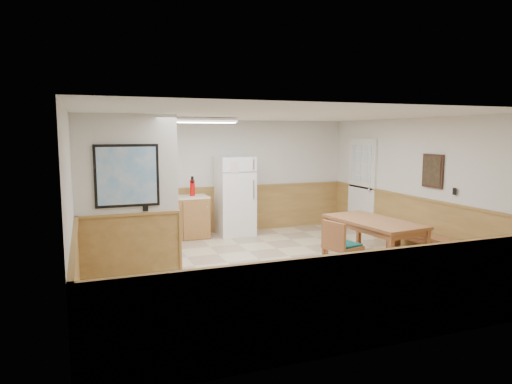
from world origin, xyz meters
name	(u,v)px	position (x,y,z in m)	size (l,w,h in m)	color
ground	(272,268)	(0.00, 0.00, 0.00)	(6.00, 6.00, 0.00)	beige
ceiling	(272,115)	(0.00, 0.00, 2.50)	(6.00, 6.00, 0.02)	white
back_wall	(220,177)	(0.00, 3.00, 1.25)	(6.00, 0.02, 2.50)	silver
right_wall	(422,186)	(3.00, 0.00, 1.25)	(0.02, 6.00, 2.50)	silver
left_wall	(73,203)	(-3.00, 0.00, 1.25)	(0.02, 6.00, 2.50)	silver
wainscot_back	(221,210)	(0.00, 2.98, 0.50)	(6.00, 0.04, 1.00)	#B28747
wainscot_right	(419,226)	(2.98, 0.00, 0.50)	(0.04, 6.00, 1.00)	#B28747
wainscot_left	(77,256)	(-2.98, 0.00, 0.50)	(0.04, 6.00, 1.00)	#B28747
partition_wall	(127,200)	(-2.25, 0.19, 1.23)	(1.50, 0.20, 2.50)	silver
kitchen_counter	(169,218)	(-1.21, 2.68, 0.46)	(2.20, 0.61, 1.00)	#A46A3A
exterior_door	(361,186)	(2.96, 1.90, 1.05)	(0.07, 1.02, 2.15)	white
kitchen_window	(122,166)	(-2.10, 2.98, 1.55)	(0.80, 0.04, 1.00)	white
wall_painting	(433,171)	(2.97, -0.30, 1.55)	(0.04, 0.50, 0.60)	#311D13
fluorescent_fixture	(203,120)	(-0.80, 1.30, 2.45)	(1.20, 0.30, 0.09)	white
refrigerator	(235,196)	(0.22, 2.63, 0.86)	(0.76, 0.72, 1.72)	white
dining_table	(373,225)	(1.74, -0.32, 0.66)	(1.08, 1.86, 0.75)	#AE703F
dining_bench	(420,239)	(2.72, -0.35, 0.34)	(0.41, 1.51, 0.45)	#AE703F
dining_chair	(339,243)	(0.88, -0.64, 0.49)	(0.77, 0.61, 0.85)	#AE703F
fire_extinguisher	(192,187)	(-0.71, 2.67, 1.08)	(0.11, 0.11, 0.42)	red
soap_bottle	(112,194)	(-2.34, 2.70, 1.01)	(0.07, 0.07, 0.21)	#167D35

